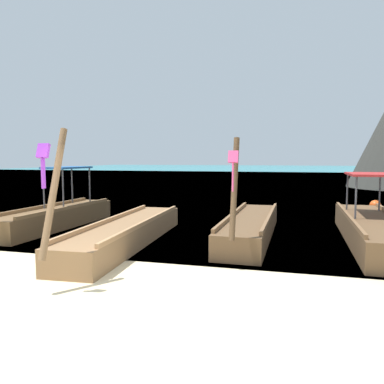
{
  "coord_description": "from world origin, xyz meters",
  "views": [
    {
      "loc": [
        2.53,
        -4.96,
        2.24
      ],
      "look_at": [
        0.0,
        4.49,
        1.37
      ],
      "focal_mm": 35.14,
      "sensor_mm": 36.0,
      "label": 1
    }
  ],
  "objects_px": {
    "longtail_boat_orange_ribbon": "(57,216)",
    "mooring_buoy_near": "(375,206)",
    "longtail_boat_pink_ribbon": "(251,227)",
    "longtail_boat_red_ribbon": "(373,229)",
    "longtail_boat_violet_ribbon": "(127,233)"
  },
  "relations": [
    {
      "from": "longtail_boat_pink_ribbon",
      "to": "longtail_boat_red_ribbon",
      "type": "xyz_separation_m",
      "value": [
        3.2,
        0.15,
        0.06
      ]
    },
    {
      "from": "longtail_boat_red_ribbon",
      "to": "longtail_boat_violet_ribbon",
      "type": "bearing_deg",
      "value": -163.73
    },
    {
      "from": "longtail_boat_orange_ribbon",
      "to": "mooring_buoy_near",
      "type": "relative_size",
      "value": 11.87
    },
    {
      "from": "longtail_boat_orange_ribbon",
      "to": "longtail_boat_pink_ribbon",
      "type": "distance_m",
      "value": 6.25
    },
    {
      "from": "longtail_boat_red_ribbon",
      "to": "mooring_buoy_near",
      "type": "distance_m",
      "value": 6.77
    },
    {
      "from": "longtail_boat_orange_ribbon",
      "to": "longtail_boat_pink_ribbon",
      "type": "height_order",
      "value": "longtail_boat_pink_ribbon"
    },
    {
      "from": "longtail_boat_orange_ribbon",
      "to": "longtail_boat_red_ribbon",
      "type": "height_order",
      "value": "longtail_boat_orange_ribbon"
    },
    {
      "from": "longtail_boat_orange_ribbon",
      "to": "mooring_buoy_near",
      "type": "distance_m",
      "value": 12.82
    },
    {
      "from": "longtail_boat_violet_ribbon",
      "to": "mooring_buoy_near",
      "type": "bearing_deg",
      "value": 48.03
    },
    {
      "from": "longtail_boat_orange_ribbon",
      "to": "mooring_buoy_near",
      "type": "height_order",
      "value": "longtail_boat_orange_ribbon"
    },
    {
      "from": "longtail_boat_pink_ribbon",
      "to": "mooring_buoy_near",
      "type": "bearing_deg",
      "value": 56.09
    },
    {
      "from": "longtail_boat_violet_ribbon",
      "to": "longtail_boat_pink_ribbon",
      "type": "height_order",
      "value": "longtail_boat_violet_ribbon"
    },
    {
      "from": "longtail_boat_red_ribbon",
      "to": "longtail_boat_orange_ribbon",
      "type": "bearing_deg",
      "value": -178.43
    },
    {
      "from": "longtail_boat_pink_ribbon",
      "to": "longtail_boat_orange_ribbon",
      "type": "bearing_deg",
      "value": -179.02
    },
    {
      "from": "mooring_buoy_near",
      "to": "longtail_boat_violet_ribbon",
      "type": "bearing_deg",
      "value": -131.97
    }
  ]
}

